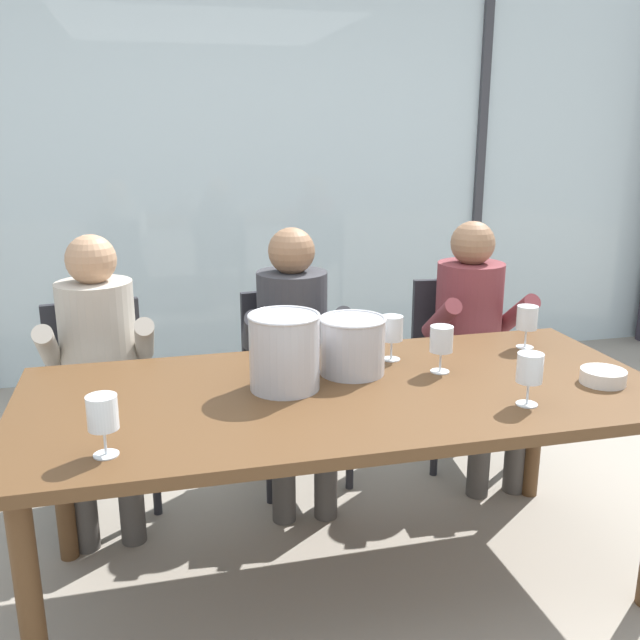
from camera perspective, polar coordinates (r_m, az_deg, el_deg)
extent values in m
plane|color=#9E9384|center=(3.60, -2.56, -11.29)|extent=(14.00, 14.00, 0.00)
cube|color=silver|center=(4.63, -6.38, 11.46)|extent=(7.40, 0.03, 2.60)
cube|color=#38383D|center=(5.11, 12.87, 11.55)|extent=(0.06, 0.06, 2.60)
cube|color=#568942|center=(8.98, -10.18, 10.78)|extent=(13.40, 2.40, 1.82)
cube|color=brown|center=(2.41, 2.03, -6.08)|extent=(2.20, 0.99, 0.04)
cylinder|color=brown|center=(2.20, -22.62, -20.99)|extent=(0.07, 0.07, 0.72)
cylinder|color=brown|center=(2.86, -20.44, -11.73)|extent=(0.07, 0.07, 0.72)
cylinder|color=brown|center=(3.27, 17.21, -7.94)|extent=(0.07, 0.07, 0.72)
cube|color=#232328|center=(3.18, -17.49, -6.94)|extent=(0.49, 0.49, 0.03)
cube|color=#232328|center=(3.30, -18.06, -2.09)|extent=(0.42, 0.09, 0.42)
cylinder|color=#232328|center=(3.10, -20.46, -12.49)|extent=(0.04, 0.04, 0.43)
cylinder|color=#232328|center=(3.12, -13.34, -11.74)|extent=(0.04, 0.04, 0.43)
cylinder|color=#232328|center=(3.45, -20.60, -9.62)|extent=(0.04, 0.04, 0.43)
cylinder|color=#232328|center=(3.46, -14.25, -8.96)|extent=(0.04, 0.04, 0.43)
cube|color=#232328|center=(3.25, -1.86, -5.71)|extent=(0.48, 0.48, 0.03)
cube|color=#232328|center=(3.36, -2.93, -1.00)|extent=(0.42, 0.08, 0.42)
cylinder|color=#232328|center=(3.13, -4.13, -11.22)|extent=(0.04, 0.04, 0.43)
cylinder|color=#232328|center=(3.24, 2.47, -10.22)|extent=(0.04, 0.04, 0.43)
cylinder|color=#232328|center=(3.46, -5.83, -8.51)|extent=(0.04, 0.04, 0.43)
cylinder|color=#232328|center=(3.56, 0.17, -7.72)|extent=(0.04, 0.04, 0.43)
cube|color=#232328|center=(3.54, 11.60, -4.24)|extent=(0.48, 0.48, 0.03)
cube|color=#232328|center=(3.65, 10.75, 0.09)|extent=(0.42, 0.08, 0.42)
cylinder|color=#232328|center=(3.40, 9.41, -9.14)|extent=(0.04, 0.04, 0.43)
cylinder|color=#232328|center=(3.53, 15.38, -8.57)|extent=(0.04, 0.04, 0.43)
cylinder|color=#232328|center=(3.73, 7.67, -6.76)|extent=(0.04, 0.04, 0.43)
cylinder|color=#232328|center=(3.85, 13.16, -6.33)|extent=(0.04, 0.04, 0.43)
cylinder|color=#B7AD9E|center=(3.13, -17.70, -1.66)|extent=(0.33, 0.33, 0.52)
sphere|color=tan|center=(3.05, -18.25, 4.72)|extent=(0.21, 0.21, 0.21)
cube|color=#47423D|center=(3.03, -19.09, -7.57)|extent=(0.14, 0.40, 0.13)
cube|color=#47423D|center=(3.02, -15.67, -7.34)|extent=(0.14, 0.40, 0.13)
cylinder|color=#47423D|center=(2.96, -18.83, -13.50)|extent=(0.10, 0.10, 0.46)
cylinder|color=#47423D|center=(2.95, -15.26, -13.28)|extent=(0.10, 0.10, 0.46)
cylinder|color=#B7AD9E|center=(3.02, -21.39, -2.10)|extent=(0.09, 0.33, 0.26)
cylinder|color=#B7AD9E|center=(3.00, -14.18, -1.58)|extent=(0.09, 0.33, 0.26)
cylinder|color=#38383D|center=(3.18, -2.28, -0.64)|extent=(0.35, 0.35, 0.52)
sphere|color=#936B4C|center=(3.10, -2.35, 5.67)|extent=(0.21, 0.21, 0.21)
cube|color=#47423D|center=(3.07, -3.46, -6.41)|extent=(0.16, 0.41, 0.13)
cube|color=#47423D|center=(3.09, -0.12, -6.23)|extent=(0.16, 0.41, 0.13)
cylinder|color=#47423D|center=(2.99, -3.00, -12.25)|extent=(0.10, 0.10, 0.46)
cylinder|color=#47423D|center=(3.01, 0.48, -12.02)|extent=(0.10, 0.10, 0.46)
cylinder|color=#38383D|center=(3.04, -5.57, -0.94)|extent=(0.11, 0.33, 0.26)
cylinder|color=#38383D|center=(3.09, 1.48, -0.63)|extent=(0.11, 0.33, 0.26)
cylinder|color=brown|center=(3.46, 12.06, 0.36)|extent=(0.33, 0.33, 0.52)
sphere|color=#936B4C|center=(3.39, 12.40, 6.16)|extent=(0.21, 0.21, 0.21)
cube|color=#47423D|center=(3.33, 11.77, -4.93)|extent=(0.14, 0.40, 0.13)
cube|color=#47423D|center=(3.40, 14.56, -4.66)|extent=(0.14, 0.40, 0.13)
cylinder|color=#47423D|center=(3.26, 12.94, -10.23)|extent=(0.10, 0.10, 0.46)
cylinder|color=#47423D|center=(3.33, 15.79, -9.82)|extent=(0.10, 0.10, 0.46)
cylinder|color=brown|center=(3.27, 9.89, 0.08)|extent=(0.09, 0.33, 0.26)
cylinder|color=brown|center=(3.43, 15.79, 0.43)|extent=(0.09, 0.33, 0.26)
cylinder|color=#B7B7BC|center=(2.36, -2.93, -2.66)|extent=(0.24, 0.24, 0.26)
torus|color=silver|center=(2.33, -2.97, 0.36)|extent=(0.25, 0.25, 0.01)
cylinder|color=#B7B7BC|center=(2.52, 2.66, -2.15)|extent=(0.24, 0.24, 0.20)
torus|color=silver|center=(2.49, 2.69, 0.08)|extent=(0.24, 0.24, 0.01)
cylinder|color=silver|center=(2.63, 22.16, -4.31)|extent=(0.16, 0.16, 0.05)
cylinder|color=silver|center=(2.59, 9.79, -4.16)|extent=(0.07, 0.07, 0.00)
cylinder|color=silver|center=(2.58, 9.83, -3.34)|extent=(0.01, 0.01, 0.07)
cylinder|color=silver|center=(2.56, 9.91, -1.54)|extent=(0.08, 0.08, 0.09)
cylinder|color=#560C1E|center=(2.56, 9.89, -2.10)|extent=(0.07, 0.07, 0.04)
cylinder|color=silver|center=(2.36, 16.57, -6.62)|extent=(0.07, 0.07, 0.00)
cylinder|color=silver|center=(2.35, 16.64, -5.72)|extent=(0.01, 0.01, 0.07)
cylinder|color=silver|center=(2.32, 16.81, -3.76)|extent=(0.08, 0.08, 0.09)
cylinder|color=silver|center=(2.70, 5.84, -3.20)|extent=(0.07, 0.07, 0.00)
cylinder|color=silver|center=(2.69, 5.86, -2.41)|extent=(0.01, 0.01, 0.07)
cylinder|color=silver|center=(2.66, 5.91, -0.67)|extent=(0.08, 0.08, 0.09)
cylinder|color=#E0D184|center=(2.67, 5.90, -1.22)|extent=(0.07, 0.07, 0.04)
cylinder|color=silver|center=(2.03, -17.10, -10.49)|extent=(0.07, 0.07, 0.00)
cylinder|color=silver|center=(2.01, -17.19, -9.47)|extent=(0.01, 0.01, 0.07)
cylinder|color=silver|center=(1.98, -17.39, -7.24)|extent=(0.08, 0.08, 0.09)
cylinder|color=maroon|center=(1.99, -17.33, -7.94)|extent=(0.07, 0.07, 0.04)
cylinder|color=silver|center=(2.95, 16.42, -2.13)|extent=(0.07, 0.07, 0.00)
cylinder|color=silver|center=(2.94, 16.48, -1.40)|extent=(0.01, 0.01, 0.07)
cylinder|color=silver|center=(2.92, 16.60, 0.20)|extent=(0.08, 0.08, 0.09)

